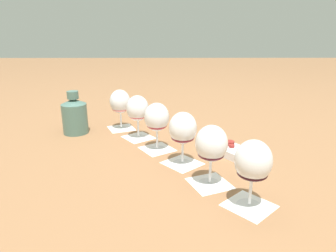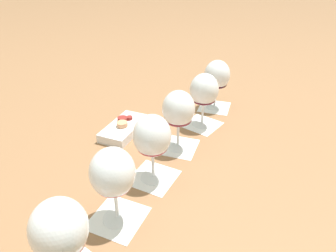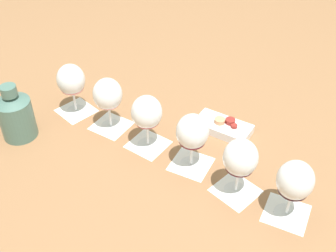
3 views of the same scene
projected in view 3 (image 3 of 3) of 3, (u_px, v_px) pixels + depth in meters
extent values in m
plane|color=#936642|center=(168.00, 155.00, 1.27)|extent=(8.00, 8.00, 0.00)
cube|color=white|center=(76.00, 110.00, 1.44)|extent=(0.15, 0.14, 0.00)
cube|color=white|center=(111.00, 126.00, 1.38)|extent=(0.16, 0.15, 0.00)
cube|color=white|center=(148.00, 144.00, 1.31)|extent=(0.15, 0.15, 0.00)
cube|color=white|center=(191.00, 164.00, 1.24)|extent=(0.16, 0.16, 0.00)
cube|color=white|center=(236.00, 191.00, 1.16)|extent=(0.15, 0.14, 0.00)
cube|color=white|center=(286.00, 213.00, 1.10)|extent=(0.16, 0.16, 0.00)
cylinder|color=white|center=(76.00, 110.00, 1.44)|extent=(0.07, 0.07, 0.01)
cylinder|color=white|center=(74.00, 100.00, 1.41)|extent=(0.01, 0.01, 0.07)
ellipsoid|color=white|center=(71.00, 80.00, 1.36)|extent=(0.09, 0.09, 0.11)
ellipsoid|color=pink|center=(72.00, 88.00, 1.38)|extent=(0.08, 0.08, 0.03)
cylinder|color=white|center=(111.00, 125.00, 1.38)|extent=(0.07, 0.07, 0.01)
cylinder|color=white|center=(110.00, 115.00, 1.35)|extent=(0.01, 0.01, 0.07)
ellipsoid|color=white|center=(108.00, 94.00, 1.30)|extent=(0.09, 0.09, 0.11)
ellipsoid|color=#CB515B|center=(108.00, 101.00, 1.32)|extent=(0.08, 0.08, 0.04)
cylinder|color=white|center=(148.00, 143.00, 1.30)|extent=(0.07, 0.07, 0.01)
cylinder|color=white|center=(148.00, 134.00, 1.28)|extent=(0.01, 0.01, 0.07)
ellipsoid|color=white|center=(147.00, 112.00, 1.23)|extent=(0.09, 0.09, 0.11)
ellipsoid|color=maroon|center=(147.00, 120.00, 1.25)|extent=(0.08, 0.08, 0.03)
cylinder|color=white|center=(191.00, 163.00, 1.24)|extent=(0.07, 0.07, 0.01)
cylinder|color=white|center=(191.00, 153.00, 1.21)|extent=(0.01, 0.01, 0.07)
ellipsoid|color=white|center=(192.00, 131.00, 1.16)|extent=(0.09, 0.09, 0.11)
ellipsoid|color=maroon|center=(192.00, 141.00, 1.18)|extent=(0.08, 0.08, 0.03)
cylinder|color=white|center=(236.00, 190.00, 1.16)|extent=(0.07, 0.07, 0.01)
cylinder|color=white|center=(237.00, 180.00, 1.13)|extent=(0.01, 0.01, 0.07)
ellipsoid|color=white|center=(241.00, 158.00, 1.08)|extent=(0.09, 0.09, 0.11)
ellipsoid|color=#4E1625|center=(239.00, 167.00, 1.10)|extent=(0.08, 0.08, 0.03)
cylinder|color=white|center=(286.00, 212.00, 1.10)|extent=(0.07, 0.07, 0.01)
cylinder|color=white|center=(289.00, 202.00, 1.07)|extent=(0.01, 0.01, 0.07)
ellipsoid|color=white|center=(295.00, 180.00, 1.02)|extent=(0.09, 0.09, 0.11)
ellipsoid|color=#330F19|center=(293.00, 190.00, 1.04)|extent=(0.08, 0.08, 0.03)
cylinder|color=#4C7066|center=(17.00, 119.00, 1.30)|extent=(0.11, 0.11, 0.13)
cone|color=#4C7066|center=(11.00, 99.00, 1.25)|extent=(0.11, 0.11, 0.02)
cylinder|color=#4C7066|center=(9.00, 91.00, 1.24)|extent=(0.05, 0.05, 0.03)
cube|color=silver|center=(223.00, 127.00, 1.35)|extent=(0.20, 0.18, 0.03)
cylinder|color=maroon|center=(230.00, 121.00, 1.34)|extent=(0.03, 0.03, 0.01)
cylinder|color=maroon|center=(234.00, 126.00, 1.32)|extent=(0.02, 0.02, 0.01)
cylinder|color=tan|center=(220.00, 121.00, 1.34)|extent=(0.03, 0.03, 0.01)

